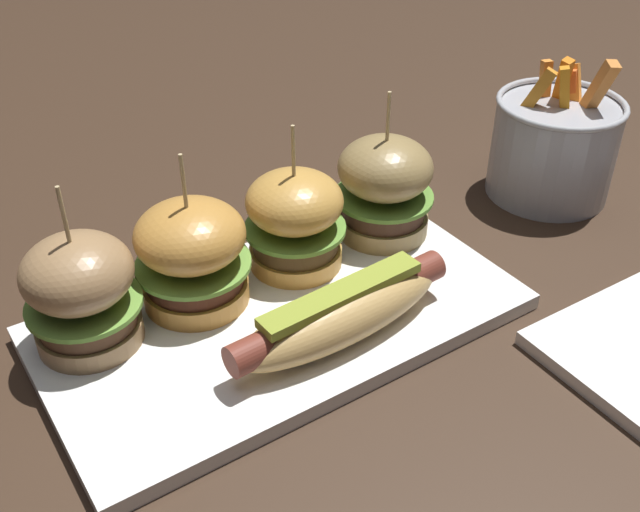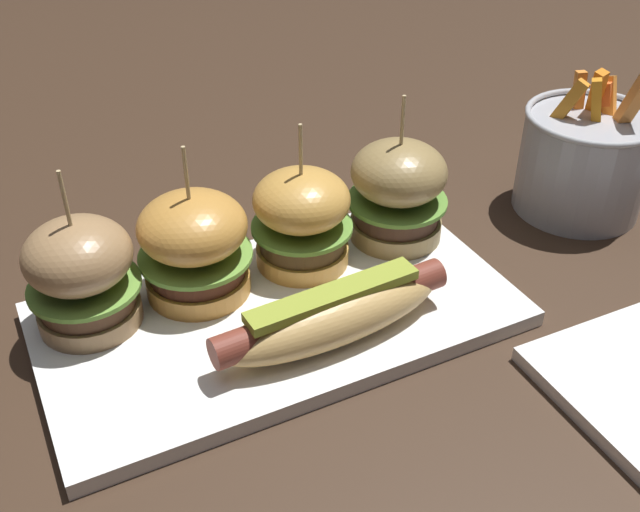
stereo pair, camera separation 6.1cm
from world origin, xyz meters
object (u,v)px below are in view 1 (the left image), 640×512
object	(u,v)px
hot_dog	(341,313)
slider_far_right	(384,186)
slider_far_left	(81,291)
platter_main	(281,318)
fries_bucket	(554,146)
slider_center_left	(192,254)
slider_center_right	(295,220)

from	to	relation	value
hot_dog	slider_far_right	size ratio (longest dim) A/B	1.43
slider_far_right	slider_far_left	bearing A→B (deg)	179.43
hot_dog	slider_far_left	size ratio (longest dim) A/B	1.46
hot_dog	platter_main	bearing A→B (deg)	114.31
platter_main	slider_far_left	world-z (taller)	slider_far_left
hot_dog	fries_bucket	world-z (taller)	fries_bucket
slider_far_left	slider_center_left	bearing A→B (deg)	0.11
fries_bucket	slider_far_right	bearing A→B (deg)	174.67
slider_far_right	slider_center_right	bearing A→B (deg)	178.94
slider_center_right	slider_far_right	bearing A→B (deg)	-1.06
fries_bucket	slider_far_left	bearing A→B (deg)	177.42
platter_main	slider_center_left	world-z (taller)	slider_center_left
platter_main	slider_center_left	size ratio (longest dim) A/B	2.86
platter_main	slider_far_left	xyz separation A→B (m)	(-0.14, 0.05, 0.05)
platter_main	slider_center_left	bearing A→B (deg)	133.32
slider_far_left	fries_bucket	xyz separation A→B (m)	(0.49, -0.02, -0.01)
platter_main	slider_center_right	distance (m)	0.09
slider_far_left	fries_bucket	distance (m)	0.49
slider_far_right	hot_dog	bearing A→B (deg)	-139.41
slider_far_left	slider_center_right	xyz separation A→B (m)	(0.19, -0.00, -0.00)
slider_far_right	slider_center_left	bearing A→B (deg)	179.10
slider_center_left	slider_far_right	distance (m)	0.19
platter_main	hot_dog	bearing A→B (deg)	-65.69
slider_far_right	fries_bucket	distance (m)	0.21
slider_center_right	fries_bucket	distance (m)	0.30
platter_main	fries_bucket	world-z (taller)	fries_bucket
slider_center_right	hot_dog	bearing A→B (deg)	-102.67
hot_dog	slider_center_left	bearing A→B (deg)	124.94
platter_main	slider_far_right	size ratio (longest dim) A/B	2.75
slider_far_left	slider_center_left	distance (m)	0.09
platter_main	slider_far_left	distance (m)	0.16
hot_dog	slider_far_left	world-z (taller)	slider_far_left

